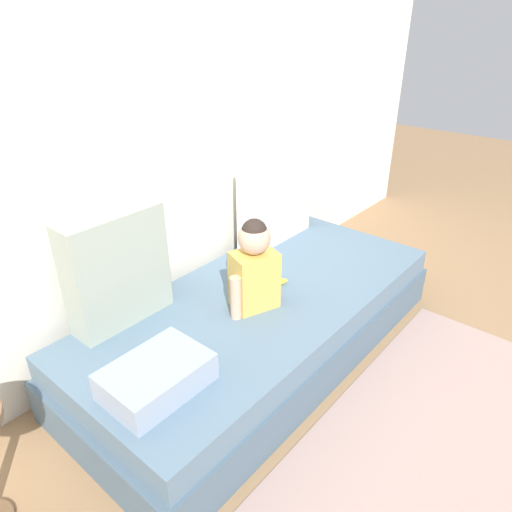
{
  "coord_description": "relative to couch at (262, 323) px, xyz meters",
  "views": [
    {
      "loc": [
        -1.58,
        -1.29,
        1.67
      ],
      "look_at": [
        -0.05,
        0.0,
        0.61
      ],
      "focal_mm": 32.47,
      "sensor_mm": 36.0,
      "label": 1
    }
  ],
  "objects": [
    {
      "name": "ground_plane",
      "position": [
        0.0,
        0.0,
        -0.18
      ],
      "size": [
        12.0,
        12.0,
        0.0
      ],
      "primitive_type": "plane",
      "color": "#93704C"
    },
    {
      "name": "back_wall",
      "position": [
        0.0,
        0.61,
        0.96
      ],
      "size": [
        5.34,
        0.1,
        2.27
      ],
      "primitive_type": "cube",
      "color": "silver",
      "rests_on": "ground"
    },
    {
      "name": "couch",
      "position": [
        0.0,
        0.0,
        0.0
      ],
      "size": [
        2.14,
        0.96,
        0.36
      ],
      "color": "#495F70",
      "rests_on": "ground"
    },
    {
      "name": "throw_pillow_left",
      "position": [
        -0.59,
        0.38,
        0.45
      ],
      "size": [
        0.48,
        0.16,
        0.55
      ],
      "primitive_type": "cube",
      "color": "#99A393",
      "rests_on": "couch"
    },
    {
      "name": "throw_pillow_right",
      "position": [
        0.59,
        0.38,
        0.44
      ],
      "size": [
        0.55,
        0.16,
        0.53
      ],
      "primitive_type": "cube",
      "color": "silver",
      "rests_on": "couch"
    },
    {
      "name": "toddler",
      "position": [
        -0.1,
        -0.03,
        0.41
      ],
      "size": [
        0.33,
        0.22,
        0.47
      ],
      "color": "gold",
      "rests_on": "couch"
    },
    {
      "name": "banana",
      "position": [
        0.11,
        0.01,
        0.2
      ],
      "size": [
        0.17,
        0.12,
        0.04
      ],
      "primitive_type": "ellipsoid",
      "rotation": [
        0.0,
        0.0,
        -0.53
      ],
      "color": "yellow",
      "rests_on": "couch"
    },
    {
      "name": "folded_blanket",
      "position": [
        -0.79,
        -0.12,
        0.24
      ],
      "size": [
        0.4,
        0.28,
        0.12
      ],
      "primitive_type": "cube",
      "color": "#8E9EB2",
      "rests_on": "couch"
    },
    {
      "name": "floor_rug",
      "position": [
        0.0,
        -1.03,
        -0.17
      ],
      "size": [
        1.92,
        1.0,
        0.01
      ],
      "primitive_type": "cube",
      "color": "tan",
      "rests_on": "ground"
    }
  ]
}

